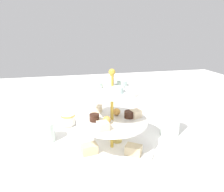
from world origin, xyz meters
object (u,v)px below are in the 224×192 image
object	(u,v)px
water_glass_short_left	(46,132)
butter_knife_right	(113,115)
tiered_serving_stand	(112,126)
water_glass_tall_right	(171,120)
teacup_with_saucer	(68,120)

from	to	relation	value
water_glass_short_left	butter_knife_right	world-z (taller)	water_glass_short_left
tiered_serving_stand	water_glass_tall_right	distance (m)	0.24
butter_knife_right	water_glass_short_left	bearing A→B (deg)	48.53
tiered_serving_stand	teacup_with_saucer	size ratio (longest dim) A/B	3.00
tiered_serving_stand	water_glass_tall_right	world-z (taller)	tiered_serving_stand
teacup_with_saucer	butter_knife_right	bearing A→B (deg)	-71.27
water_glass_short_left	teacup_with_saucer	size ratio (longest dim) A/B	0.75
butter_knife_right	tiered_serving_stand	bearing A→B (deg)	93.30
tiered_serving_stand	teacup_with_saucer	bearing A→B (deg)	32.33
water_glass_tall_right	teacup_with_saucer	distance (m)	0.40
tiered_serving_stand	butter_knife_right	size ratio (longest dim) A/B	1.59
water_glass_tall_right	teacup_with_saucer	world-z (taller)	water_glass_tall_right
water_glass_short_left	butter_knife_right	bearing A→B (deg)	-58.39
butter_knife_right	teacup_with_saucer	bearing A→B (deg)	35.64
water_glass_tall_right	butter_knife_right	xyz separation A→B (m)	(0.23, 0.17, -0.06)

